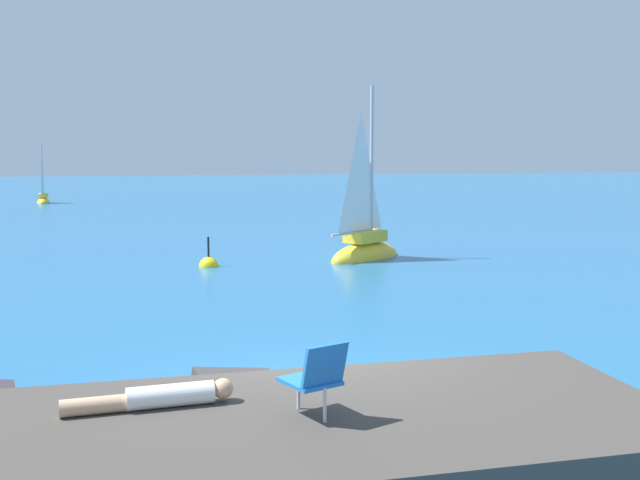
{
  "coord_description": "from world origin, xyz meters",
  "views": [
    {
      "loc": [
        -1.66,
        -10.02,
        3.42
      ],
      "look_at": [
        2.01,
        9.66,
        0.94
      ],
      "focal_mm": 42.87,
      "sensor_mm": 36.0,
      "label": 1
    }
  ],
  "objects_px": {
    "sailboat_far": "(43,200)",
    "beach_chair": "(316,375)",
    "person_sunbather": "(158,397)",
    "sailboat_near": "(365,249)",
    "marker_buoy": "(209,266)"
  },
  "relations": [
    {
      "from": "person_sunbather",
      "to": "sailboat_far",
      "type": "bearing_deg",
      "value": -86.05
    },
    {
      "from": "beach_chair",
      "to": "marker_buoy",
      "type": "distance_m",
      "value": 14.51
    },
    {
      "from": "person_sunbather",
      "to": "marker_buoy",
      "type": "xyz_separation_m",
      "value": [
        1.07,
        13.86,
        -0.82
      ]
    },
    {
      "from": "sailboat_near",
      "to": "marker_buoy",
      "type": "distance_m",
      "value": 4.8
    },
    {
      "from": "sailboat_near",
      "to": "marker_buoy",
      "type": "xyz_separation_m",
      "value": [
        -4.74,
        -0.67,
        -0.3
      ]
    },
    {
      "from": "sailboat_near",
      "to": "person_sunbather",
      "type": "bearing_deg",
      "value": -150.36
    },
    {
      "from": "sailboat_near",
      "to": "person_sunbather",
      "type": "height_order",
      "value": "sailboat_near"
    },
    {
      "from": "sailboat_far",
      "to": "sailboat_near",
      "type": "bearing_deg",
      "value": -154.88
    },
    {
      "from": "marker_buoy",
      "to": "beach_chair",
      "type": "bearing_deg",
      "value": -88.06
    },
    {
      "from": "sailboat_far",
      "to": "beach_chair",
      "type": "height_order",
      "value": "sailboat_far"
    },
    {
      "from": "sailboat_far",
      "to": "marker_buoy",
      "type": "bearing_deg",
      "value": -164.26
    },
    {
      "from": "marker_buoy",
      "to": "person_sunbather",
      "type": "bearing_deg",
      "value": -94.43
    },
    {
      "from": "sailboat_near",
      "to": "person_sunbather",
      "type": "relative_size",
      "value": 3.25
    },
    {
      "from": "sailboat_far",
      "to": "beach_chair",
      "type": "relative_size",
      "value": 4.77
    },
    {
      "from": "sailboat_near",
      "to": "beach_chair",
      "type": "height_order",
      "value": "sailboat_near"
    }
  ]
}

